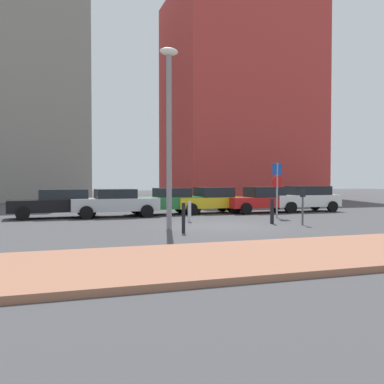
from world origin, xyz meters
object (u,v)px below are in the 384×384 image
parked_car_black (58,203)px  traffic_bollard_far (183,218)px  traffic_bollard_near (272,211)px  parking_sign_post (277,183)px  parked_car_yellow (209,200)px  parked_car_white (304,198)px  parked_car_silver (115,202)px  parking_meter (303,203)px  traffic_bollard_mid (189,212)px  street_lamp (169,123)px  parked_car_red (262,200)px  parked_car_green (167,201)px

parked_car_black → traffic_bollard_far: bearing=-62.2°
traffic_bollard_near → traffic_bollard_far: traffic_bollard_far is taller
parking_sign_post → traffic_bollard_near: (-1.63, -2.41, -1.17)m
parked_car_yellow → parked_car_white: size_ratio=0.96×
parked_car_silver → parking_sign_post: parking_sign_post is taller
parking_meter → parked_car_silver: bearing=136.6°
parked_car_yellow → traffic_bollard_mid: bearing=-121.1°
parked_car_white → traffic_bollard_mid: (-8.46, -3.73, -0.34)m
parked_car_silver → parking_sign_post: (7.53, -3.17, 0.96)m
street_lamp → traffic_bollard_far: (0.19, -1.20, -3.49)m
parked_car_black → parking_sign_post: parking_sign_post is taller
parking_meter → street_lamp: 6.48m
parked_car_silver → traffic_bollard_near: 8.12m
parked_car_white → street_lamp: bearing=-148.1°
parked_car_white → traffic_bollard_near: size_ratio=3.91×
parked_car_black → traffic_bollard_far: parked_car_black is taller
parked_car_red → traffic_bollard_far: bearing=-133.4°
traffic_bollard_mid → traffic_bollard_far: (-1.48, -3.78, 0.08)m
parked_car_green → street_lamp: street_lamp is taller
street_lamp → parked_car_silver: bearing=100.4°
parked_car_red → traffic_bollard_mid: (-5.66, -3.78, -0.30)m
parked_car_black → traffic_bollard_near: parked_car_black is taller
parked_car_black → traffic_bollard_far: (4.09, -7.75, -0.21)m
parked_car_green → parked_car_white: 8.36m
parked_car_red → traffic_bollard_near: bearing=-114.3°
parked_car_green → traffic_bollard_mid: parked_car_green is taller
parked_car_white → parking_sign_post: parking_sign_post is taller
parked_car_green → parked_car_red: parked_car_red is taller
parked_car_yellow → parking_sign_post: parking_sign_post is taller
street_lamp → traffic_bollard_far: street_lamp is taller
parked_car_yellow → parked_car_red: size_ratio=0.93×
traffic_bollard_near → traffic_bollard_far: bearing=-157.8°
street_lamp → traffic_bollard_mid: (1.66, 2.58, -3.57)m
parked_car_white → street_lamp: street_lamp is taller
parked_car_white → traffic_bollard_far: parked_car_white is taller
parked_car_yellow → traffic_bollard_mid: 5.12m
parked_car_green → parked_car_yellow: bearing=1.2°
parking_sign_post → street_lamp: street_lamp is taller
parked_car_red → traffic_bollard_far: (-7.14, -7.56, -0.22)m
parked_car_green → traffic_bollard_mid: (-0.12, -4.32, -0.28)m
parked_car_red → traffic_bollard_far: 10.40m
traffic_bollard_mid → parking_sign_post: bearing=6.0°
traffic_bollard_mid → parked_car_black: bearing=144.4°
traffic_bollard_mid → parked_car_yellow: bearing=58.9°
parked_car_red → parked_car_white: 2.80m
parked_car_black → traffic_bollard_mid: size_ratio=4.94×
parked_car_white → traffic_bollard_mid: size_ratio=4.54×
parked_car_white → parked_car_green: bearing=176.0°
parked_car_red → parking_meter: (-1.63, -6.57, 0.18)m
parked_car_silver → traffic_bollard_mid: 4.62m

